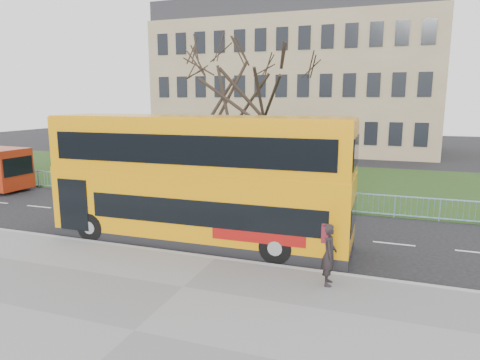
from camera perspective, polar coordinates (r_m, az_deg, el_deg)
name	(u,v)px	position (r m, az deg, el deg)	size (l,w,h in m)	color
ground	(231,247)	(16.92, -1.15, -8.89)	(120.00, 120.00, 0.00)	black
pavement	(134,333)	(11.39, -13.91, -19.15)	(80.00, 10.50, 0.12)	slate
kerb	(216,259)	(15.54, -3.20, -10.44)	(80.00, 0.20, 0.14)	#949597
grass_verge	(303,181)	(30.28, 8.42, -0.14)	(80.00, 15.40, 0.08)	#1C3B15
guard_railing	(275,197)	(22.82, 4.69, -2.31)	(40.00, 0.12, 1.10)	#72A3CB
bare_tree	(243,105)	(26.37, 0.38, 9.99)	(7.37, 7.37, 10.54)	black
civic_building	(297,88)	(51.05, 7.62, 12.09)	(30.00, 15.00, 14.00)	#90775B
yellow_bus	(199,177)	(16.88, -5.50, 0.41)	(11.92, 3.02, 4.98)	orange
pedestrian	(329,255)	(13.34, 11.79, -9.70)	(0.70, 0.46, 1.91)	black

